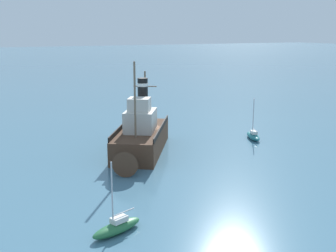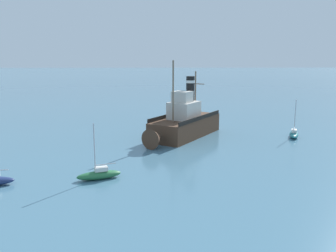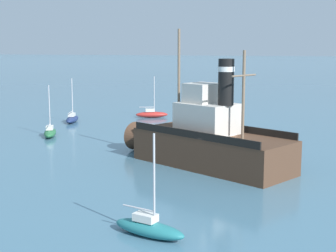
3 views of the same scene
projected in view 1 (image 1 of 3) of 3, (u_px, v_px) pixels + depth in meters
ground_plane at (150, 149)px, 46.54m from camera, size 600.00×600.00×0.00m
old_tugboat at (140, 136)px, 44.56m from camera, size 10.58×13.96×9.90m
sailboat_green at (117, 227)px, 27.17m from camera, size 3.95×2.35×4.90m
sailboat_teal at (253, 136)px, 50.55m from camera, size 2.37×3.94×4.90m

